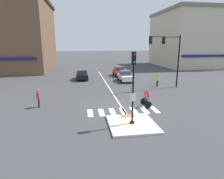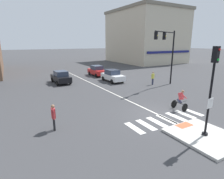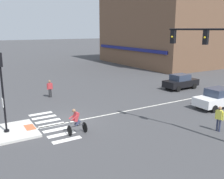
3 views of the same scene
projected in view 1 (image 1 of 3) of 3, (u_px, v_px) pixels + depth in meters
The scene contains 20 objects.
ground_plane at pixel (121, 108), 17.12m from camera, with size 300.00×300.00×0.00m, color #3D3D3F.
traffic_island at pixel (132, 124), 13.49m from camera, with size 3.28×3.55×0.15m, color beige.
tactile_pad_front at pixel (127, 116), 14.84m from camera, with size 1.10×0.60×0.01m, color #DB5B38.
signal_pole at pixel (133, 82), 12.78m from camera, with size 0.44×0.38×4.94m.
crosswalk_stripe_a at pixel (90, 113), 15.88m from camera, with size 0.44×1.80×0.01m, color silver.
crosswalk_stripe_b at pixel (101, 112), 16.02m from camera, with size 0.44×1.80×0.01m, color silver.
crosswalk_stripe_c at pixel (112, 112), 16.17m from camera, with size 0.44×1.80×0.01m, color silver.
crosswalk_stripe_d at pixel (123, 111), 16.31m from camera, with size 0.44×1.80×0.01m, color silver.
crosswalk_stripe_e at pixel (134, 111), 16.45m from camera, with size 0.44×1.80×0.01m, color silver.
crosswalk_stripe_f at pixel (144, 110), 16.59m from camera, with size 0.44×1.80×0.01m, color silver.
crosswalk_stripe_g at pixel (155, 109), 16.73m from camera, with size 0.44×1.80×0.01m, color silver.
lane_centre_line at pixel (107, 85), 26.74m from camera, with size 0.14×28.00×0.01m, color silver.
traffic_light_mast at pixel (170, 52), 23.66m from camera, with size 4.79×1.94×6.67m.
building_corner_right at pixel (189, 39), 49.64m from camera, with size 15.59×18.73×13.78m.
car_black_westbound_distant at pixel (82, 75), 30.68m from camera, with size 1.96×4.16×1.64m.
car_white_eastbound_far at pixel (125, 76), 29.29m from camera, with size 1.85×4.10×1.64m.
car_red_eastbound_distant at pixel (119, 71), 34.33m from camera, with size 1.89×4.13×1.64m.
cyclist at pixel (146, 98), 17.26m from camera, with size 0.70×1.12×1.68m.
pedestrian_at_curb_left at pixel (38, 97), 17.10m from camera, with size 0.25×0.55×1.67m.
pedestrian_waiting_far_side at pixel (157, 79), 25.60m from camera, with size 0.54×0.30×1.67m.
Camera 1 is at (-3.35, -15.95, 5.56)m, focal length 30.75 mm.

